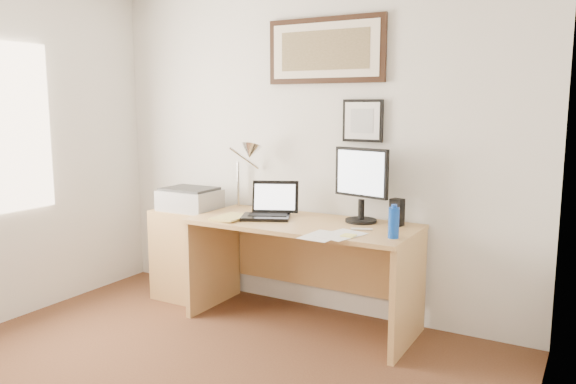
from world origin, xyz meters
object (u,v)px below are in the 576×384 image
Objects in this scene: printer at (190,199)px; book at (220,216)px; laptop at (269,210)px; lcd_monitor at (361,181)px; desk at (308,252)px; side_cabinet at (189,254)px; water_bottle at (394,223)px.

book is at bearing -25.07° from printer.
lcd_monitor is (0.64, 0.17, 0.23)m from laptop.
desk is (0.59, 0.25, -0.25)m from book.
laptop is 0.81× the size of lcd_monitor.
book is at bearing -24.11° from side_cabinet.
water_bottle is at bearing -18.03° from desk.
water_bottle is 1.31m from book.
book is 0.17× the size of desk.
laptop is at bearing -166.27° from desk.
desk is (-0.72, 0.23, -0.33)m from water_bottle.
water_bottle is 0.45× the size of laptop.
desk is at bearing 22.88° from book.
lcd_monitor is at bearing 5.76° from printer.
lcd_monitor is (-0.35, 0.34, 0.19)m from water_bottle.
book is 1.05m from lcd_monitor.
side_cabinet is 0.45m from printer.
laptop reaches higher than desk.
side_cabinet is 0.91m from laptop.
desk is at bearing 13.73° from laptop.
book is at bearing -179.28° from water_bottle.
water_bottle is 0.70× the size of book.
lcd_monitor is 1.18× the size of printer.
book reaches higher than side_cabinet.
lcd_monitor is at bearing 5.51° from side_cabinet.
printer is at bearing 154.93° from book.
water_bottle is at bearing -6.32° from side_cabinet.
printer is (-0.45, 0.21, 0.06)m from book.
printer is at bearing -6.94° from side_cabinet.
laptop is (-0.28, -0.07, 0.29)m from desk.
side_cabinet is 1.59m from lcd_monitor.
lcd_monitor reaches higher than laptop.
lcd_monitor reaches higher than printer.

